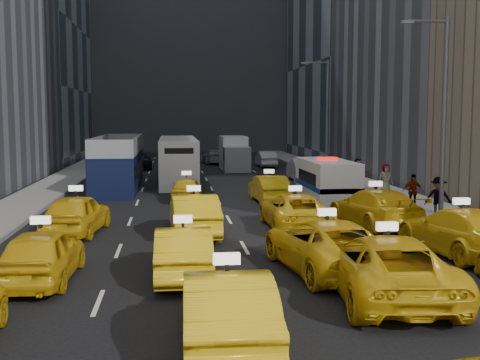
{
  "coord_description": "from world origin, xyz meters",
  "views": [
    {
      "loc": [
        -2.59,
        -13.25,
        4.74
      ],
      "look_at": [
        0.34,
        12.39,
        2.0
      ],
      "focal_mm": 45.0,
      "sensor_mm": 36.0,
      "label": 1
    }
  ],
  "objects_px": {
    "double_decker": "(119,163)",
    "city_bus": "(178,160)",
    "nypd_van": "(327,183)",
    "box_truck": "(234,153)"
  },
  "relations": [
    {
      "from": "double_decker",
      "to": "city_bus",
      "type": "distance_m",
      "value": 5.26
    },
    {
      "from": "nypd_van",
      "to": "city_bus",
      "type": "distance_m",
      "value": 14.1
    },
    {
      "from": "double_decker",
      "to": "box_truck",
      "type": "relative_size",
      "value": 1.77
    },
    {
      "from": "nypd_van",
      "to": "double_decker",
      "type": "xyz_separation_m",
      "value": [
        -11.86,
        8.11,
        0.53
      ]
    },
    {
      "from": "city_bus",
      "to": "box_truck",
      "type": "height_order",
      "value": "city_bus"
    },
    {
      "from": "city_bus",
      "to": "box_truck",
      "type": "distance_m",
      "value": 10.94
    },
    {
      "from": "double_decker",
      "to": "box_truck",
      "type": "bearing_deg",
      "value": 63.08
    },
    {
      "from": "nypd_van",
      "to": "city_bus",
      "type": "bearing_deg",
      "value": 125.27
    },
    {
      "from": "nypd_van",
      "to": "double_decker",
      "type": "bearing_deg",
      "value": 146.56
    },
    {
      "from": "box_truck",
      "to": "nypd_van",
      "type": "bearing_deg",
      "value": -89.69
    }
  ]
}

